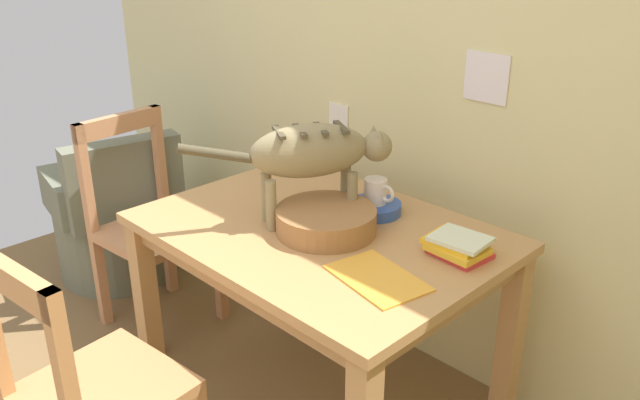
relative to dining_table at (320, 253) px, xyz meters
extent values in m
cube|color=beige|center=(0.02, 0.61, 0.59)|extent=(4.43, 0.10, 2.50)
cube|color=white|center=(0.24, 0.56, 0.55)|extent=(0.17, 0.01, 0.17)
cube|color=white|center=(-0.45, 0.56, 0.28)|extent=(0.11, 0.01, 0.11)
cube|color=tan|center=(0.00, 0.00, 0.08)|extent=(1.18, 0.86, 0.03)
cube|color=#B2814E|center=(0.00, 0.00, 0.03)|extent=(1.10, 0.78, 0.07)
cube|color=tan|center=(-0.54, -0.38, -0.30)|extent=(0.07, 0.07, 0.72)
cube|color=tan|center=(-0.54, 0.38, -0.30)|extent=(0.07, 0.07, 0.72)
cube|color=tan|center=(0.54, 0.38, -0.30)|extent=(0.07, 0.07, 0.72)
ellipsoid|color=#908059|center=(-0.06, 0.01, 0.35)|extent=(0.32, 0.42, 0.18)
cube|color=brown|center=(-0.11, -0.07, 0.42)|extent=(0.12, 0.08, 0.01)
cube|color=brown|center=(-0.08, -0.01, 0.42)|extent=(0.12, 0.08, 0.01)
cube|color=brown|center=(-0.04, 0.05, 0.42)|extent=(0.12, 0.08, 0.01)
cube|color=brown|center=(-0.01, 0.11, 0.42)|extent=(0.12, 0.08, 0.01)
cylinder|color=#908059|center=(-0.03, 0.15, 0.18)|extent=(0.04, 0.04, 0.17)
cylinder|color=#908059|center=(0.04, 0.12, 0.18)|extent=(0.04, 0.04, 0.17)
cylinder|color=#908059|center=(-0.17, -0.09, 0.18)|extent=(0.04, 0.04, 0.17)
cylinder|color=#908059|center=(-0.10, -0.13, 0.18)|extent=(0.04, 0.04, 0.17)
sphere|color=#908059|center=(0.05, 0.22, 0.34)|extent=(0.10, 0.10, 0.10)
cone|color=#908059|center=(0.03, 0.23, 0.39)|extent=(0.04, 0.04, 0.04)
cone|color=#908059|center=(0.08, 0.20, 0.39)|extent=(0.04, 0.04, 0.04)
cylinder|color=brown|center=(-0.22, -0.25, 0.37)|extent=(0.15, 0.22, 0.09)
cylinder|color=#2F53B0|center=(0.05, 0.22, 0.11)|extent=(0.19, 0.19, 0.04)
cylinder|color=silver|center=(0.05, 0.22, 0.18)|extent=(0.08, 0.08, 0.09)
torus|color=silver|center=(0.10, 0.22, 0.18)|extent=(0.06, 0.01, 0.06)
cube|color=#F9AB39|center=(0.36, -0.13, 0.10)|extent=(0.32, 0.24, 0.01)
cube|color=red|center=(0.45, 0.16, 0.10)|extent=(0.18, 0.15, 0.02)
cube|color=yellow|center=(0.44, 0.15, 0.12)|extent=(0.17, 0.14, 0.02)
cube|color=yellow|center=(0.43, 0.16, 0.14)|extent=(0.17, 0.15, 0.02)
cube|color=beige|center=(0.45, 0.16, 0.15)|extent=(0.18, 0.15, 0.01)
cylinder|color=#9B693C|center=(0.04, -0.01, 0.14)|extent=(0.33, 0.33, 0.08)
cylinder|color=#462F1B|center=(0.04, -0.01, 0.14)|extent=(0.27, 0.27, 0.07)
cube|color=tan|center=(-0.93, -0.09, -0.22)|extent=(0.45, 0.45, 0.04)
cube|color=tan|center=(-1.12, -0.10, 0.24)|extent=(0.08, 0.42, 0.08)
cube|color=tan|center=(-1.14, 0.08, 0.04)|extent=(0.04, 0.04, 0.48)
cube|color=tan|center=(-1.10, -0.29, 0.04)|extent=(0.04, 0.04, 0.48)
cube|color=tan|center=(-0.76, 0.11, -0.45)|extent=(0.04, 0.04, 0.42)
cube|color=tan|center=(-0.73, -0.26, -0.45)|extent=(0.04, 0.04, 0.42)
cube|color=tan|center=(-1.13, 0.08, -0.45)|extent=(0.04, 0.04, 0.42)
cube|color=tan|center=(-1.10, -0.29, -0.45)|extent=(0.04, 0.04, 0.42)
cube|color=tan|center=(-0.12, -0.77, -0.22)|extent=(0.46, 0.46, 0.04)
cube|color=tan|center=(-0.10, -0.96, 0.24)|extent=(0.42, 0.08, 0.08)
cube|color=tan|center=(0.09, -0.94, 0.04)|extent=(0.04, 0.04, 0.48)
cube|color=tan|center=(-0.33, -0.60, -0.45)|extent=(0.04, 0.04, 0.42)
cylinder|color=slate|center=(-1.49, 0.01, -0.47)|extent=(0.60, 0.60, 0.38)
cube|color=slate|center=(-1.26, -0.04, -0.08)|extent=(0.22, 0.55, 0.40)
cube|color=slate|center=(-1.54, -0.24, -0.18)|extent=(0.43, 0.18, 0.20)
cube|color=slate|center=(-1.45, 0.25, -0.18)|extent=(0.43, 0.18, 0.20)
camera|label=1|loc=(1.41, -1.40, 1.05)|focal=36.85mm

